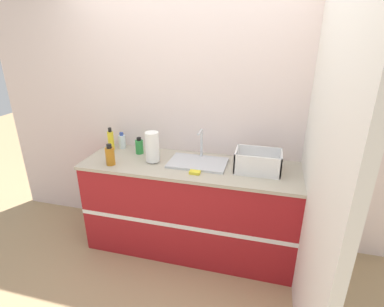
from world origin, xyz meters
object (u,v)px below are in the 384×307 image
dish_rack (258,164)px  bottle_clear (122,141)px  paper_towel_roll (152,147)px  bottle_amber (110,156)px  sink (198,161)px  bottle_yellow (111,140)px  bottle_green (139,146)px

dish_rack → bottle_clear: size_ratio=2.33×
paper_towel_roll → bottle_amber: bearing=-156.3°
sink → dish_rack: 0.53m
dish_rack → bottle_clear: bearing=171.5°
sink → bottle_yellow: (-0.92, 0.11, 0.08)m
paper_towel_roll → bottle_amber: 0.38m
sink → paper_towel_roll: size_ratio=1.82×
bottle_amber → bottle_clear: 0.42m
paper_towel_roll → bottle_yellow: bearing=161.2°
bottle_yellow → sink: bearing=-6.5°
sink → dish_rack: sink is taller
bottle_green → bottle_yellow: (-0.31, 0.01, 0.03)m
sink → bottle_green: bearing=171.4°
dish_rack → bottle_yellow: size_ratio=1.65×
dish_rack → bottle_green: size_ratio=2.35×
paper_towel_roll → bottle_amber: paper_towel_roll is taller
paper_towel_roll → bottle_clear: 0.51m
paper_towel_roll → bottle_clear: size_ratio=1.73×
sink → bottle_amber: 0.79m
bottle_amber → sink: bearing=16.5°
paper_towel_roll → bottle_clear: bearing=149.7°
bottle_green → bottle_clear: 0.25m
bottle_amber → bottle_green: size_ratio=1.19×
sink → paper_towel_roll: sink is taller
bottle_yellow → bottle_clear: size_ratio=1.41×
bottle_green → bottle_yellow: bearing=177.8°
sink → bottle_yellow: sink is taller
bottle_green → bottle_yellow: bottle_yellow is taller
paper_towel_roll → dish_rack: paper_towel_roll is taller
sink → dish_rack: (0.53, -0.02, 0.05)m
bottle_clear → paper_towel_roll: bearing=-30.3°
dish_rack → bottle_amber: bearing=-171.1°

